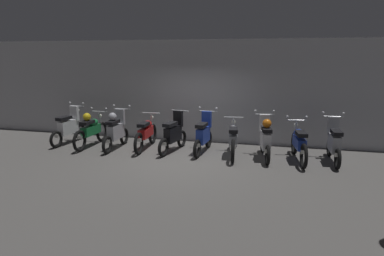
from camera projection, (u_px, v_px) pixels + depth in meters
The scene contains 12 objects.
ground_plane at pixel (181, 160), 9.27m from camera, with size 80.00×80.00×0.00m, color #565451.
back_wall at pixel (200, 91), 11.14m from camera, with size 16.00×0.30×3.29m, color #ADADB2.
motorbike_slot_0 at pixel (69, 127), 10.95m from camera, with size 0.59×1.68×1.29m.
motorbike_slot_1 at pixel (91, 130), 10.59m from camera, with size 0.59×1.95×1.15m.
motorbike_slot_2 at pixel (116, 130), 10.30m from camera, with size 0.59×1.68×1.29m.
motorbike_slot_3 at pixel (146, 133), 10.31m from camera, with size 0.56×1.95×1.03m.
motorbike_slot_4 at pixel (174, 134), 10.01m from camera, with size 0.57×1.67×1.18m.
motorbike_slot_5 at pixel (204, 135), 9.89m from camera, with size 0.59×1.68×1.29m.
motorbike_slot_6 at pixel (233, 139), 9.56m from camera, with size 0.56×1.95×1.03m.
motorbike_slot_7 at pixel (265, 138), 9.30m from camera, with size 0.58×1.67×1.29m.
motorbike_slot_8 at pixel (299, 143), 9.11m from camera, with size 0.59×1.95×1.15m.
motorbike_slot_9 at pixel (334, 143), 8.99m from camera, with size 0.59×1.68×1.29m.
Camera 1 is at (2.44, -8.55, 2.79)m, focal length 31.85 mm.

